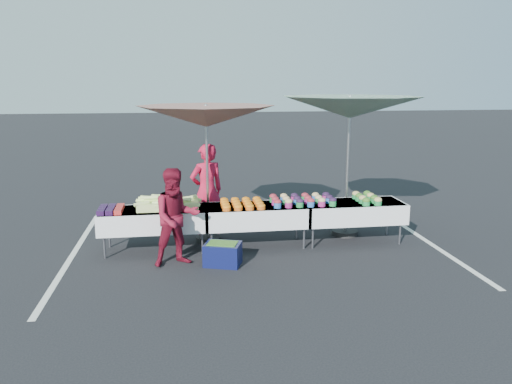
{
  "coord_description": "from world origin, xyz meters",
  "views": [
    {
      "loc": [
        -1.25,
        -8.55,
        2.93
      ],
      "look_at": [
        0.0,
        0.0,
        1.0
      ],
      "focal_mm": 35.0,
      "sensor_mm": 36.0,
      "label": 1
    }
  ],
  "objects": [
    {
      "name": "potato_cups",
      "position": [
        0.85,
        0.0,
        0.83
      ],
      "size": [
        1.14,
        0.58,
        0.16
      ],
      "color": "blue",
      "rests_on": "table_right"
    },
    {
      "name": "stripe_right",
      "position": [
        3.2,
        0.0,
        0.0
      ],
      "size": [
        0.1,
        5.0,
        0.0
      ],
      "primitive_type": "cube",
      "color": "silver",
      "rests_on": "ground"
    },
    {
      "name": "umbrella_left",
      "position": [
        -0.84,
        0.4,
        2.3
      ],
      "size": [
        2.64,
        2.64,
        2.53
      ],
      "rotation": [
        0.0,
        0.0,
        -0.07
      ],
      "color": "black",
      "rests_on": "ground"
    },
    {
      "name": "customer",
      "position": [
        -1.4,
        -0.75,
        0.79
      ],
      "size": [
        0.91,
        0.79,
        1.59
      ],
      "primitive_type": "imported",
      "rotation": [
        0.0,
        0.0,
        0.27
      ],
      "color": "maroon",
      "rests_on": "ground"
    },
    {
      "name": "berry_punnets",
      "position": [
        -2.51,
        -0.06,
        0.79
      ],
      "size": [
        0.4,
        0.54,
        0.08
      ],
      "color": "black",
      "rests_on": "table_left"
    },
    {
      "name": "table_center",
      "position": [
        0.0,
        0.0,
        0.58
      ],
      "size": [
        1.86,
        0.81,
        0.75
      ],
      "color": "white",
      "rests_on": "ground"
    },
    {
      "name": "table_right",
      "position": [
        1.8,
        0.0,
        0.58
      ],
      "size": [
        1.86,
        0.81,
        0.75
      ],
      "color": "white",
      "rests_on": "ground"
    },
    {
      "name": "corn_pile",
      "position": [
        -1.54,
        0.04,
        0.84
      ],
      "size": [
        1.16,
        0.57,
        0.26
      ],
      "color": "#C2DF72",
      "rests_on": "table_left"
    },
    {
      "name": "ground",
      "position": [
        0.0,
        0.0,
        0.0
      ],
      "size": [
        80.0,
        80.0,
        0.0
      ],
      "primitive_type": "plane",
      "color": "black"
    },
    {
      "name": "vendor",
      "position": [
        -0.84,
        0.66,
        0.9
      ],
      "size": [
        0.77,
        0.64,
        1.8
      ],
      "primitive_type": "imported",
      "rotation": [
        0.0,
        0.0,
        3.51
      ],
      "color": "#BE1538",
      "rests_on": "ground"
    },
    {
      "name": "stripe_left",
      "position": [
        -3.2,
        0.0,
        0.0
      ],
      "size": [
        0.1,
        5.0,
        0.0
      ],
      "primitive_type": "cube",
      "color": "silver",
      "rests_on": "ground"
    },
    {
      "name": "bean_baskets",
      "position": [
        2.06,
        -0.01,
        0.82
      ],
      "size": [
        0.36,
        0.68,
        0.15
      ],
      "color": "#20823E",
      "rests_on": "table_right"
    },
    {
      "name": "storage_bin",
      "position": [
        -0.68,
        -0.88,
        0.19
      ],
      "size": [
        0.67,
        0.57,
        0.37
      ],
      "rotation": [
        0.0,
        0.0,
        -0.32
      ],
      "color": "#0C113E",
      "rests_on": "ground"
    },
    {
      "name": "umbrella_right",
      "position": [
        1.81,
        0.4,
        2.43
      ],
      "size": [
        3.18,
        3.18,
        2.68
      ],
      "rotation": [
        0.0,
        0.0,
        0.24
      ],
      "color": "black",
      "rests_on": "ground"
    },
    {
      "name": "carrot_bowls",
      "position": [
        -0.25,
        -0.01,
        0.8
      ],
      "size": [
        0.75,
        0.69,
        0.11
      ],
      "color": "#CC5916",
      "rests_on": "table_center"
    },
    {
      "name": "plastic_bags",
      "position": [
        -1.5,
        -0.3,
        0.78
      ],
      "size": [
        0.3,
        0.25,
        0.05
      ],
      "primitive_type": "cube",
      "color": "white",
      "rests_on": "table_left"
    },
    {
      "name": "table_left",
      "position": [
        -1.8,
        0.0,
        0.58
      ],
      "size": [
        1.86,
        0.81,
        0.75
      ],
      "color": "white",
      "rests_on": "ground"
    }
  ]
}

